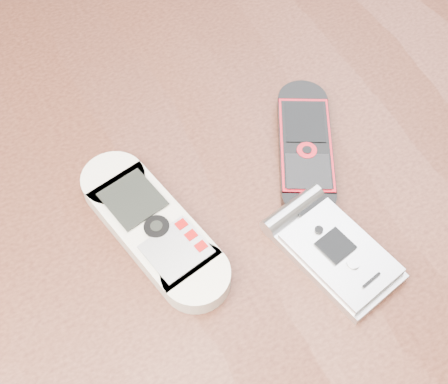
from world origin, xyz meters
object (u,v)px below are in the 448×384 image
Objects in this scene: table at (219,266)px; nokia_black_red at (305,147)px; nokia_white at (153,227)px; motorola_razr at (337,253)px.

nokia_black_red is (0.08, 0.01, 0.11)m from table.
motorola_razr is at bearing -48.03° from nokia_white.
table is at bearing -144.85° from nokia_black_red.
motorola_razr is (-0.03, -0.09, 0.00)m from nokia_black_red.
nokia_white is at bearing -146.61° from nokia_black_red.
nokia_white is 1.49× the size of motorola_razr.
nokia_white reaches higher than motorola_razr.
nokia_white is (-0.05, -0.00, 0.11)m from table.
table is 12.20× the size of motorola_razr.
motorola_razr reaches higher than table.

